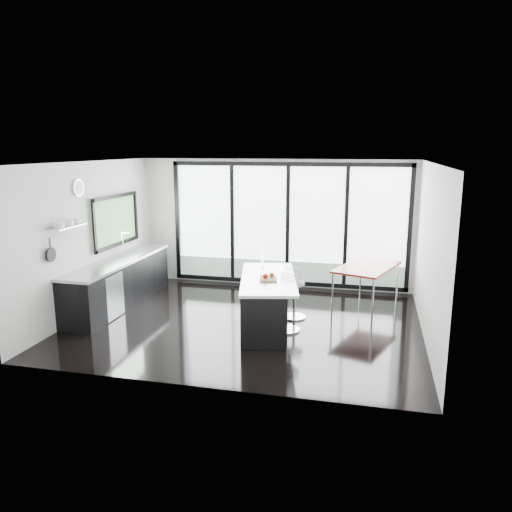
% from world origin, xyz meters
% --- Properties ---
extents(floor, '(6.00, 5.00, 0.00)m').
position_xyz_m(floor, '(0.00, 0.00, 0.00)').
color(floor, black).
rests_on(floor, ground).
extents(ceiling, '(6.00, 5.00, 0.00)m').
position_xyz_m(ceiling, '(0.00, 0.00, 2.80)').
color(ceiling, white).
rests_on(ceiling, wall_back).
extents(wall_back, '(6.00, 0.09, 2.80)m').
position_xyz_m(wall_back, '(0.27, 2.47, 1.27)').
color(wall_back, silver).
rests_on(wall_back, ground).
extents(wall_front, '(6.00, 0.00, 2.80)m').
position_xyz_m(wall_front, '(0.00, -2.50, 1.40)').
color(wall_front, silver).
rests_on(wall_front, ground).
extents(wall_left, '(0.26, 5.00, 2.80)m').
position_xyz_m(wall_left, '(-2.97, 0.27, 1.56)').
color(wall_left, silver).
rests_on(wall_left, ground).
extents(wall_right, '(0.00, 5.00, 2.80)m').
position_xyz_m(wall_right, '(3.00, 0.00, 1.40)').
color(wall_right, silver).
rests_on(wall_right, ground).
extents(counter_cabinets, '(0.69, 3.24, 1.36)m').
position_xyz_m(counter_cabinets, '(-2.67, 0.40, 0.46)').
color(counter_cabinets, black).
rests_on(counter_cabinets, floor).
extents(island, '(1.35, 2.30, 1.14)m').
position_xyz_m(island, '(0.34, -0.11, 0.45)').
color(island, black).
rests_on(island, floor).
extents(bar_stool_near, '(0.57, 0.57, 0.75)m').
position_xyz_m(bar_stool_near, '(0.75, -0.23, 0.37)').
color(bar_stool_near, silver).
rests_on(bar_stool_near, floor).
extents(bar_stool_far, '(0.52, 0.52, 0.69)m').
position_xyz_m(bar_stool_far, '(0.78, 0.45, 0.34)').
color(bar_stool_far, silver).
rests_on(bar_stool_far, floor).
extents(red_table, '(1.33, 1.74, 0.82)m').
position_xyz_m(red_table, '(2.03, 1.38, 0.41)').
color(red_table, maroon).
rests_on(red_table, floor).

